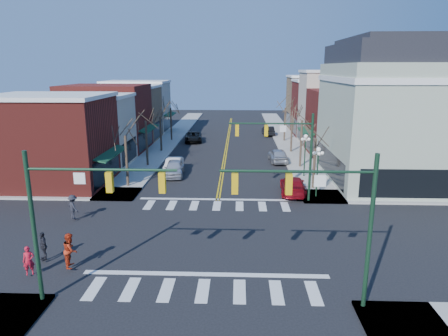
# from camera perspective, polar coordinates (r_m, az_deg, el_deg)

# --- Properties ---
(ground) EXTENTS (160.00, 160.00, 0.00)m
(ground) POSITION_cam_1_polar(r_m,az_deg,el_deg) (25.96, -1.80, -10.00)
(ground) COLOR black
(ground) RESTS_ON ground
(sidewalk_left) EXTENTS (3.50, 70.00, 0.15)m
(sidewalk_left) POSITION_cam_1_polar(r_m,az_deg,el_deg) (46.09, -10.99, 0.65)
(sidewalk_left) COLOR #9E9B93
(sidewalk_left) RESTS_ON ground
(sidewalk_right) EXTENTS (3.50, 70.00, 0.15)m
(sidewalk_right) POSITION_cam_1_polar(r_m,az_deg,el_deg) (45.43, 11.04, 0.46)
(sidewalk_right) COLOR #9E9B93
(sidewalk_right) RESTS_ON ground
(bldg_left_brick_a) EXTENTS (10.00, 8.50, 8.00)m
(bldg_left_brick_a) POSITION_cam_1_polar(r_m,az_deg,el_deg) (39.89, -23.45, 3.42)
(bldg_left_brick_a) COLOR maroon
(bldg_left_brick_a) RESTS_ON ground
(bldg_left_stucco_a) EXTENTS (10.00, 7.00, 7.50)m
(bldg_left_stucco_a) POSITION_cam_1_polar(r_m,az_deg,el_deg) (46.94, -19.42, 4.92)
(bldg_left_stucco_a) COLOR #BEB19D
(bldg_left_stucco_a) RESTS_ON ground
(bldg_left_brick_b) EXTENTS (10.00, 9.00, 8.50)m
(bldg_left_brick_b) POSITION_cam_1_polar(r_m,az_deg,el_deg) (54.32, -16.42, 6.84)
(bldg_left_brick_b) COLOR maroon
(bldg_left_brick_b) RESTS_ON ground
(bldg_left_tan) EXTENTS (10.00, 7.50, 7.80)m
(bldg_left_tan) POSITION_cam_1_polar(r_m,az_deg,el_deg) (62.19, -14.01, 7.52)
(bldg_left_tan) COLOR #9A7955
(bldg_left_tan) RESTS_ON ground
(bldg_left_stucco_b) EXTENTS (10.00, 8.00, 8.20)m
(bldg_left_stucco_b) POSITION_cam_1_polar(r_m,az_deg,el_deg) (69.61, -12.27, 8.45)
(bldg_left_stucco_b) COLOR #BEB19D
(bldg_left_stucco_b) RESTS_ON ground
(bldg_right_brick_a) EXTENTS (10.00, 8.50, 8.00)m
(bldg_right_brick_a) POSITION_cam_1_polar(r_m,az_deg,el_deg) (51.70, 17.75, 6.12)
(bldg_right_brick_a) COLOR maroon
(bldg_right_brick_a) RESTS_ON ground
(bldg_right_stucco) EXTENTS (10.00, 7.00, 10.00)m
(bldg_right_stucco) POSITION_cam_1_polar(r_m,az_deg,el_deg) (59.04, 15.85, 8.15)
(bldg_right_stucco) COLOR #BEB19D
(bldg_right_stucco) RESTS_ON ground
(bldg_right_brick_b) EXTENTS (10.00, 8.00, 8.50)m
(bldg_right_brick_b) POSITION_cam_1_polar(r_m,az_deg,el_deg) (66.39, 14.32, 8.20)
(bldg_right_brick_b) COLOR maroon
(bldg_right_brick_b) RESTS_ON ground
(bldg_right_tan) EXTENTS (10.00, 8.00, 9.00)m
(bldg_right_tan) POSITION_cam_1_polar(r_m,az_deg,el_deg) (74.18, 13.06, 9.05)
(bldg_right_tan) COLOR #9A7955
(bldg_right_tan) RESTS_ON ground
(victorian_corner) EXTENTS (12.25, 14.25, 13.30)m
(victorian_corner) POSITION_cam_1_polar(r_m,az_deg,el_deg) (41.09, 23.49, 7.45)
(victorian_corner) COLOR #9EAB94
(victorian_corner) RESTS_ON ground
(traffic_mast_near_left) EXTENTS (6.60, 0.28, 7.20)m
(traffic_mast_near_left) POSITION_cam_1_polar(r_m,az_deg,el_deg) (18.73, -20.81, -5.19)
(traffic_mast_near_left) COLOR #14331E
(traffic_mast_near_left) RESTS_ON ground
(traffic_mast_near_right) EXTENTS (6.60, 0.28, 7.20)m
(traffic_mast_near_right) POSITION_cam_1_polar(r_m,az_deg,el_deg) (17.69, 14.66, -5.83)
(traffic_mast_near_right) COLOR #14331E
(traffic_mast_near_right) RESTS_ON ground
(traffic_mast_far_right) EXTENTS (6.60, 0.28, 7.20)m
(traffic_mast_far_right) POSITION_cam_1_polar(r_m,az_deg,el_deg) (31.82, 9.09, 3.26)
(traffic_mast_far_right) COLOR #14331E
(traffic_mast_far_right) RESTS_ON ground
(lamppost_corner) EXTENTS (0.36, 0.36, 4.33)m
(lamppost_corner) POSITION_cam_1_polar(r_m,az_deg,el_deg) (33.66, 13.25, 0.62)
(lamppost_corner) COLOR #14331E
(lamppost_corner) RESTS_ON ground
(lamppost_midblock) EXTENTS (0.36, 0.36, 4.33)m
(lamppost_midblock) POSITION_cam_1_polar(r_m,az_deg,el_deg) (39.91, 11.52, 2.80)
(lamppost_midblock) COLOR #14331E
(lamppost_midblock) RESTS_ON ground
(tree_left_a) EXTENTS (0.24, 0.24, 4.76)m
(tree_left_a) POSITION_cam_1_polar(r_m,az_deg,el_deg) (37.00, -13.73, 0.87)
(tree_left_a) COLOR #382B21
(tree_left_a) RESTS_ON ground
(tree_left_b) EXTENTS (0.24, 0.24, 5.04)m
(tree_left_b) POSITION_cam_1_polar(r_m,az_deg,el_deg) (44.55, -10.98, 3.41)
(tree_left_b) COLOR #382B21
(tree_left_b) RESTS_ON ground
(tree_left_c) EXTENTS (0.24, 0.24, 4.55)m
(tree_left_c) POSITION_cam_1_polar(r_m,az_deg,el_deg) (52.30, -9.02, 4.78)
(tree_left_c) COLOR #382B21
(tree_left_c) RESTS_ON ground
(tree_left_d) EXTENTS (0.24, 0.24, 4.90)m
(tree_left_d) POSITION_cam_1_polar(r_m,az_deg,el_deg) (60.05, -7.57, 6.20)
(tree_left_d) COLOR #382B21
(tree_left_d) RESTS_ON ground
(tree_right_a) EXTENTS (0.24, 0.24, 4.62)m
(tree_right_a) POSITION_cam_1_polar(r_m,az_deg,el_deg) (36.23, 12.77, 0.53)
(tree_right_a) COLOR #382B21
(tree_right_a) RESTS_ON ground
(tree_right_b) EXTENTS (0.24, 0.24, 5.18)m
(tree_right_b) POSITION_cam_1_polar(r_m,az_deg,el_deg) (43.89, 10.94, 3.34)
(tree_right_b) COLOR #382B21
(tree_right_b) RESTS_ON ground
(tree_right_c) EXTENTS (0.24, 0.24, 4.83)m
(tree_right_c) POSITION_cam_1_polar(r_m,az_deg,el_deg) (51.72, 9.63, 4.81)
(tree_right_c) COLOR #382B21
(tree_right_c) RESTS_ON ground
(tree_right_d) EXTENTS (0.24, 0.24, 4.97)m
(tree_right_d) POSITION_cam_1_polar(r_m,az_deg,el_deg) (59.57, 8.67, 6.13)
(tree_right_d) COLOR #382B21
(tree_right_d) RESTS_ON ground
(car_left_near) EXTENTS (2.23, 4.76, 1.58)m
(car_left_near) POSITION_cam_1_polar(r_m,az_deg,el_deg) (40.48, -7.13, -0.02)
(car_left_near) COLOR silver
(car_left_near) RESTS_ON ground
(car_left_mid) EXTENTS (1.56, 4.44, 1.46)m
(car_left_mid) POSITION_cam_1_polar(r_m,az_deg,el_deg) (42.01, -7.22, 0.42)
(car_left_mid) COLOR silver
(car_left_mid) RESTS_ON ground
(car_left_far) EXTENTS (2.90, 5.42, 1.45)m
(car_left_far) POSITION_cam_1_polar(r_m,az_deg,el_deg) (59.07, -4.39, 4.45)
(car_left_far) COLOR black
(car_left_far) RESTS_ON ground
(car_right_near) EXTENTS (2.39, 5.20, 1.47)m
(car_right_near) POSITION_cam_1_polar(r_m,az_deg,el_deg) (35.03, 9.80, -2.45)
(car_right_near) COLOR maroon
(car_right_near) RESTS_ON ground
(car_right_mid) EXTENTS (2.22, 4.82, 1.60)m
(car_right_mid) POSITION_cam_1_polar(r_m,az_deg,el_deg) (46.44, 7.72, 1.81)
(car_right_mid) COLOR #BCBCC1
(car_right_mid) RESTS_ON ground
(car_right_far) EXTENTS (1.89, 4.59, 1.48)m
(car_right_far) POSITION_cam_1_polar(r_m,az_deg,el_deg) (65.04, 6.33, 5.31)
(car_right_far) COLOR black
(car_right_far) RESTS_ON ground
(pedestrian_red_a) EXTENTS (0.67, 0.57, 1.54)m
(pedestrian_red_a) POSITION_cam_1_polar(r_m,az_deg,el_deg) (23.47, -26.13, -11.80)
(pedestrian_red_a) COLOR red
(pedestrian_red_a) RESTS_ON sidewalk_left
(pedestrian_red_b) EXTENTS (0.91, 1.06, 1.91)m
(pedestrian_red_b) POSITION_cam_1_polar(r_m,az_deg,el_deg) (23.38, -21.09, -10.87)
(pedestrian_red_b) COLOR #B02A12
(pedestrian_red_b) RESTS_ON sidewalk_left
(pedestrian_dark_a) EXTENTS (0.90, 1.01, 1.64)m
(pedestrian_dark_a) POSITION_cam_1_polar(r_m,az_deg,el_deg) (24.79, -24.43, -10.09)
(pedestrian_dark_a) COLOR black
(pedestrian_dark_a) RESTS_ON sidewalk_left
(pedestrian_dark_b) EXTENTS (1.30, 1.24, 1.77)m
(pedestrian_dark_b) POSITION_cam_1_polar(r_m,az_deg,el_deg) (30.31, -20.76, -5.24)
(pedestrian_dark_b) COLOR black
(pedestrian_dark_b) RESTS_ON sidewalk_left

